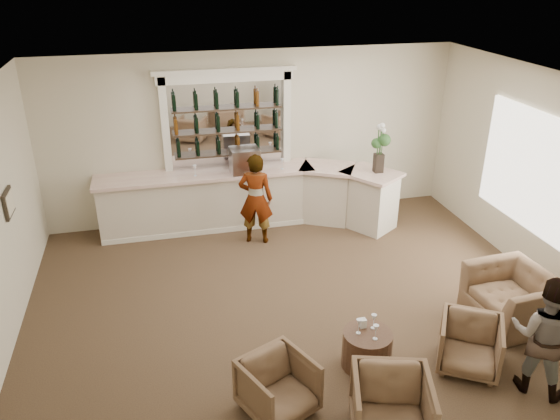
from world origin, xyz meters
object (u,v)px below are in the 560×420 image
(bar_counter, at_px, (251,198))
(cocktail_table, at_px, (367,349))
(sommelier, at_px, (256,199))
(armchair_center, at_px, (391,409))
(armchair_far, at_px, (513,297))
(armchair_right, at_px, (470,345))
(flower_vase, at_px, (380,145))
(armchair_left, at_px, (278,387))
(espresso_machine, at_px, (245,160))
(guest, at_px, (543,335))

(bar_counter, xyz_separation_m, cocktail_table, (0.67, -4.37, -0.32))
(sommelier, height_order, armchair_center, sommelier)
(sommelier, distance_m, armchair_far, 4.53)
(bar_counter, distance_m, sommelier, 0.73)
(armchair_far, bearing_deg, armchair_center, -63.10)
(armchair_right, distance_m, flower_vase, 4.33)
(armchair_left, height_order, espresso_machine, espresso_machine)
(espresso_machine, bearing_deg, armchair_far, -52.80)
(armchair_left, relative_size, armchair_far, 0.65)
(cocktail_table, xyz_separation_m, sommelier, (-0.70, 3.70, 0.60))
(armchair_center, distance_m, armchair_far, 3.04)
(cocktail_table, xyz_separation_m, armchair_center, (-0.19, -1.15, 0.14))
(bar_counter, distance_m, armchair_far, 5.00)
(sommelier, bearing_deg, guest, 137.53)
(armchair_right, bearing_deg, bar_counter, 144.20)
(guest, xyz_separation_m, armchair_left, (-3.12, 0.36, -0.43))
(sommelier, xyz_separation_m, flower_vase, (2.36, 0.05, 0.82))
(cocktail_table, distance_m, armchair_right, 1.30)
(sommelier, bearing_deg, espresso_machine, -64.92)
(cocktail_table, distance_m, espresso_machine, 4.55)
(cocktail_table, distance_m, armchair_center, 1.18)
(armchair_center, distance_m, flower_vase, 5.41)
(cocktail_table, bearing_deg, guest, -24.91)
(cocktail_table, xyz_separation_m, armchair_right, (1.25, -0.34, 0.10))
(flower_vase, bearing_deg, espresso_machine, 166.49)
(armchair_left, xyz_separation_m, armchair_center, (1.09, -0.66, 0.04))
(sommelier, height_order, armchair_right, sommelier)
(bar_counter, relative_size, flower_vase, 6.03)
(armchair_far, height_order, espresso_machine, espresso_machine)
(guest, bearing_deg, armchair_right, 4.61)
(armchair_far, height_order, flower_vase, flower_vase)
(cocktail_table, bearing_deg, armchair_right, -15.18)
(bar_counter, distance_m, cocktail_table, 4.44)
(armchair_center, bearing_deg, bar_counter, 112.04)
(armchair_left, bearing_deg, espresso_machine, 59.84)
(bar_counter, relative_size, armchair_far, 4.88)
(bar_counter, relative_size, armchair_left, 7.46)
(guest, bearing_deg, armchair_far, -67.95)
(armchair_center, height_order, espresso_machine, espresso_machine)
(cocktail_table, distance_m, armchair_far, 2.44)
(cocktail_table, xyz_separation_m, espresso_machine, (-0.77, 4.34, 1.12))
(bar_counter, distance_m, flower_vase, 2.65)
(armchair_left, relative_size, armchair_center, 0.89)
(guest, height_order, armchair_right, guest)
(guest, xyz_separation_m, armchair_far, (0.57, 1.28, -0.39))
(armchair_right, bearing_deg, armchair_far, 65.95)
(bar_counter, distance_m, guest, 5.80)
(guest, distance_m, armchair_left, 3.17)
(flower_vase, bearing_deg, armchair_center, -110.74)
(armchair_center, bearing_deg, guest, 25.65)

